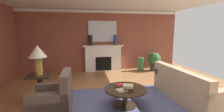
# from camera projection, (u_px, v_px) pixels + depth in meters

# --- Properties ---
(ground_plane) EXTENTS (8.79, 8.79, 0.00)m
(ground_plane) POSITION_uv_depth(u_px,v_px,m) (112.00, 102.00, 4.00)
(ground_plane) COLOR olive
(wall_fireplace) EXTENTS (7.36, 0.12, 2.71)m
(wall_fireplace) POSITION_uv_depth(u_px,v_px,m) (99.00, 41.00, 7.07)
(wall_fireplace) COLOR brown
(wall_fireplace) RESTS_ON ground_plane
(crown_moulding) EXTENTS (7.36, 0.08, 0.12)m
(crown_moulding) POSITION_uv_depth(u_px,v_px,m) (99.00, 11.00, 6.79)
(crown_moulding) COLOR white
(area_rug) EXTENTS (3.45, 2.53, 0.01)m
(area_rug) POSITION_uv_depth(u_px,v_px,m) (125.00, 106.00, 3.78)
(area_rug) COLOR #4C517A
(area_rug) RESTS_ON ground_plane
(fireplace) EXTENTS (1.80, 0.35, 1.17)m
(fireplace) POSITION_uv_depth(u_px,v_px,m) (103.00, 59.00, 7.03)
(fireplace) COLOR white
(fireplace) RESTS_ON ground_plane
(mantel_mirror) EXTENTS (1.26, 0.04, 0.91)m
(mantel_mirror) POSITION_uv_depth(u_px,v_px,m) (103.00, 31.00, 6.95)
(mantel_mirror) COLOR silver
(sofa) EXTENTS (1.01, 2.14, 0.85)m
(sofa) POSITION_uv_depth(u_px,v_px,m) (188.00, 89.00, 4.10)
(sofa) COLOR tan
(sofa) RESTS_ON ground_plane
(armchair_near_window) EXTENTS (0.81, 0.81, 0.95)m
(armchair_near_window) POSITION_uv_depth(u_px,v_px,m) (54.00, 101.00, 3.36)
(armchair_near_window) COLOR brown
(armchair_near_window) RESTS_ON ground_plane
(coffee_table) EXTENTS (1.00, 1.00, 0.45)m
(coffee_table) POSITION_uv_depth(u_px,v_px,m) (125.00, 93.00, 3.73)
(coffee_table) COLOR #2D2319
(coffee_table) RESTS_ON ground_plane
(side_table) EXTENTS (0.56, 0.56, 0.70)m
(side_table) POSITION_uv_depth(u_px,v_px,m) (40.00, 86.00, 3.99)
(side_table) COLOR #2D2319
(side_table) RESTS_ON ground_plane
(table_lamp) EXTENTS (0.44, 0.44, 0.75)m
(table_lamp) POSITION_uv_depth(u_px,v_px,m) (38.00, 54.00, 3.86)
(table_lamp) COLOR #B28E38
(table_lamp) RESTS_ON side_table
(vase_mantel_left) EXTENTS (0.17, 0.17, 0.45)m
(vase_mantel_left) POSITION_uv_depth(u_px,v_px,m) (91.00, 40.00, 6.75)
(vase_mantel_left) COLOR black
(vase_mantel_left) RESTS_ON fireplace
(vase_tall_corner) EXTENTS (0.27, 0.27, 0.61)m
(vase_tall_corner) POSITION_uv_depth(u_px,v_px,m) (141.00, 64.00, 7.07)
(vase_tall_corner) COLOR #33703D
(vase_tall_corner) RESTS_ON ground_plane
(vase_mantel_right) EXTENTS (0.15, 0.15, 0.46)m
(vase_mantel_right) POSITION_uv_depth(u_px,v_px,m) (115.00, 40.00, 6.94)
(vase_mantel_right) COLOR navy
(vase_mantel_right) RESTS_ON fireplace
(book_red_cover) EXTENTS (0.28, 0.25, 0.05)m
(book_red_cover) POSITION_uv_depth(u_px,v_px,m) (122.00, 90.00, 3.52)
(book_red_cover) COLOR tan
(book_red_cover) RESTS_ON coffee_table
(book_art_folio) EXTENTS (0.23, 0.20, 0.04)m
(book_art_folio) POSITION_uv_depth(u_px,v_px,m) (120.00, 85.00, 3.74)
(book_art_folio) COLOR maroon
(book_art_folio) RESTS_ON coffee_table
(book_small_novel) EXTENTS (0.28, 0.25, 0.05)m
(book_small_novel) POSITION_uv_depth(u_px,v_px,m) (128.00, 86.00, 3.53)
(book_small_novel) COLOR tan
(book_small_novel) RESTS_ON coffee_table
(potted_plant) EXTENTS (0.56, 0.56, 0.83)m
(potted_plant) POSITION_uv_depth(u_px,v_px,m) (154.00, 60.00, 7.06)
(potted_plant) COLOR #333333
(potted_plant) RESTS_ON ground_plane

